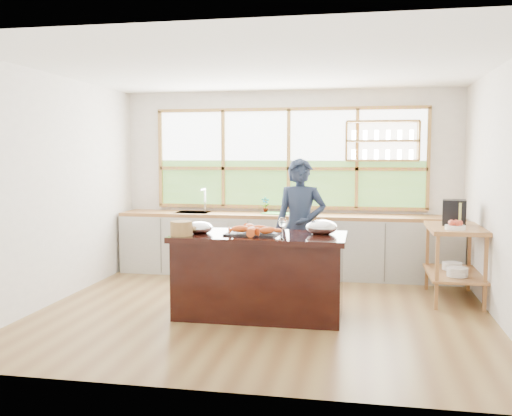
% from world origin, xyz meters
% --- Properties ---
extents(ground_plane, '(5.00, 5.00, 0.00)m').
position_xyz_m(ground_plane, '(0.00, 0.00, 0.00)').
color(ground_plane, olive).
extents(room_shell, '(5.02, 4.52, 2.71)m').
position_xyz_m(room_shell, '(0.02, 0.51, 1.75)').
color(room_shell, white).
rests_on(room_shell, ground_plane).
extents(back_counter, '(4.90, 0.63, 0.90)m').
position_xyz_m(back_counter, '(-0.02, 1.94, 0.45)').
color(back_counter, '#B7B6AD').
rests_on(back_counter, ground_plane).
extents(right_shelf_unit, '(0.62, 1.10, 0.90)m').
position_xyz_m(right_shelf_unit, '(2.19, 0.89, 0.60)').
color(right_shelf_unit, '#9D663B').
rests_on(right_shelf_unit, ground_plane).
extents(island, '(1.85, 0.90, 0.90)m').
position_xyz_m(island, '(0.00, -0.20, 0.45)').
color(island, black).
rests_on(island, ground_plane).
extents(cook, '(0.64, 0.43, 1.71)m').
position_xyz_m(cook, '(0.34, 0.72, 0.86)').
color(cook, '#1C263C').
rests_on(cook, ground_plane).
extents(potted_plant, '(0.15, 0.12, 0.24)m').
position_xyz_m(potted_plant, '(-0.31, 2.00, 1.02)').
color(potted_plant, slate).
rests_on(potted_plant, back_counter).
extents(cutting_board, '(0.46, 0.38, 0.01)m').
position_xyz_m(cutting_board, '(-0.13, 1.94, 0.91)').
color(cutting_board, '#4EC14A').
rests_on(cutting_board, back_counter).
extents(espresso_machine, '(0.30, 0.32, 0.31)m').
position_xyz_m(espresso_machine, '(2.19, 1.03, 1.05)').
color(espresso_machine, black).
rests_on(espresso_machine, right_shelf_unit).
extents(wine_bottle, '(0.08, 0.08, 0.29)m').
position_xyz_m(wine_bottle, '(2.24, 0.91, 1.04)').
color(wine_bottle, '#BDC45C').
rests_on(wine_bottle, right_shelf_unit).
extents(fruit_bowl, '(0.23, 0.23, 0.11)m').
position_xyz_m(fruit_bowl, '(2.14, 0.59, 0.94)').
color(fruit_bowl, white).
rests_on(fruit_bowl, right_shelf_unit).
extents(slate_board, '(0.57, 0.43, 0.02)m').
position_xyz_m(slate_board, '(-0.07, -0.24, 0.91)').
color(slate_board, black).
rests_on(slate_board, island).
extents(lobster_pile, '(0.52, 0.48, 0.08)m').
position_xyz_m(lobster_pile, '(-0.05, -0.27, 0.96)').
color(lobster_pile, '#E34E0A').
rests_on(lobster_pile, slate_board).
extents(mixing_bowl_left, '(0.28, 0.28, 0.14)m').
position_xyz_m(mixing_bowl_left, '(-0.66, -0.24, 0.96)').
color(mixing_bowl_left, silver).
rests_on(mixing_bowl_left, island).
extents(mixing_bowl_right, '(0.34, 0.34, 0.16)m').
position_xyz_m(mixing_bowl_right, '(0.66, -0.06, 0.97)').
color(mixing_bowl_right, silver).
rests_on(mixing_bowl_right, island).
extents(wine_glass, '(0.08, 0.08, 0.22)m').
position_xyz_m(wine_glass, '(0.29, -0.51, 1.06)').
color(wine_glass, white).
rests_on(wine_glass, island).
extents(wicker_basket, '(0.24, 0.24, 0.15)m').
position_xyz_m(wicker_basket, '(-0.80, -0.45, 0.98)').
color(wicker_basket, '#A97743').
rests_on(wicker_basket, island).
extents(parchment_roll, '(0.19, 0.31, 0.08)m').
position_xyz_m(parchment_roll, '(-0.70, 0.00, 0.94)').
color(parchment_roll, silver).
rests_on(parchment_roll, island).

